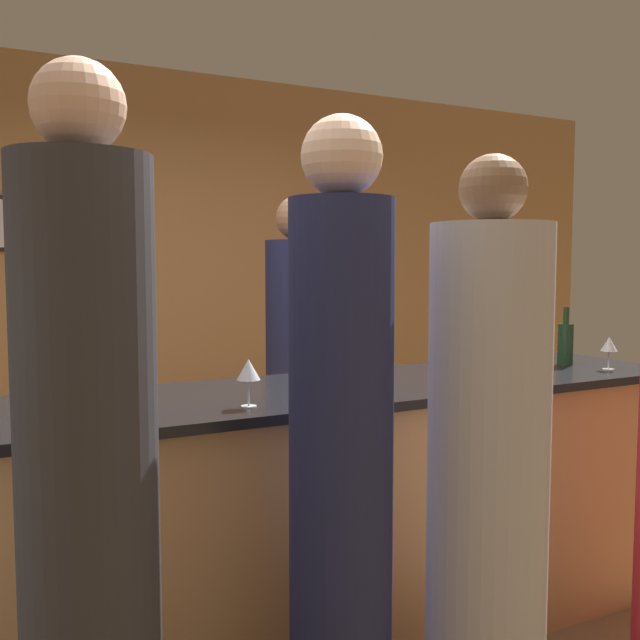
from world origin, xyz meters
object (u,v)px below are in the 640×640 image
object	(u,v)px
bartender	(298,389)
wine_bottle_1	(99,391)
guest_0	(487,491)
guest_3	(89,525)
guest_4	(341,477)
wine_bottle_2	(565,343)

from	to	relation	value
bartender	wine_bottle_1	world-z (taller)	bartender
guest_0	guest_3	distance (m)	1.12
guest_4	wine_bottle_2	bearing A→B (deg)	23.51
guest_4	wine_bottle_2	world-z (taller)	guest_4
guest_3	wine_bottle_2	xyz separation A→B (m)	(2.28, 0.76, 0.22)
guest_3	wine_bottle_2	size ratio (longest dim) A/B	7.19
guest_3	wine_bottle_1	distance (m)	0.54
bartender	guest_3	xyz separation A→B (m)	(-1.31, -1.62, 0.05)
bartender	guest_4	xyz separation A→B (m)	(-0.62, -1.55, 0.04)
guest_4	wine_bottle_1	distance (m)	0.74
guest_0	wine_bottle_2	xyz separation A→B (m)	(1.16, 0.81, 0.30)
guest_0	guest_4	distance (m)	0.45
bartender	guest_4	bearing A→B (deg)	68.25
guest_0	guest_3	xyz separation A→B (m)	(-1.12, 0.05, 0.08)
guest_0	guest_4	bearing A→B (deg)	164.26
wine_bottle_1	wine_bottle_2	distance (m)	2.18
guest_4	guest_0	bearing A→B (deg)	-15.74
guest_0	wine_bottle_1	world-z (taller)	guest_0
guest_0	guest_3	world-z (taller)	guest_3
wine_bottle_1	wine_bottle_2	bearing A→B (deg)	7.46
wine_bottle_1	guest_4	bearing A→B (deg)	-35.24
bartender	guest_0	bearing A→B (deg)	83.42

